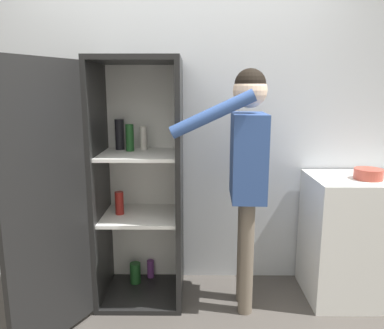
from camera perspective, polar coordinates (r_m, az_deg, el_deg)
name	(u,v)px	position (r m, az deg, el deg)	size (l,w,h in m)	color
wall_back	(177,124)	(2.96, -2.34, 6.14)	(7.00, 0.06, 2.55)	silver
refrigerator	(122,187)	(2.68, -10.69, -3.35)	(0.94, 1.10, 1.76)	black
person	(247,159)	(2.54, 8.33, 0.83)	(0.64, 0.52, 1.68)	#726656
counter	(361,238)	(3.10, 24.41, -10.16)	(0.79, 0.56, 0.93)	white
bowl	(368,174)	(2.90, 25.29, -1.32)	(0.20, 0.20, 0.07)	#B24738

